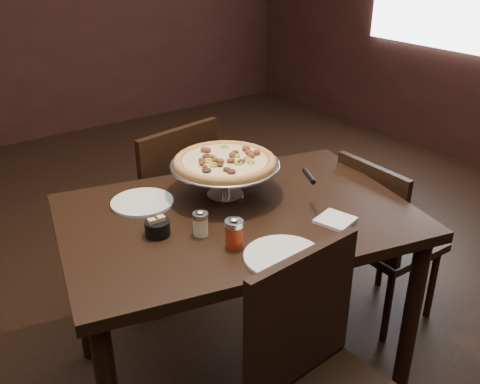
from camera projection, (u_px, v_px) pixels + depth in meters
room at (243, 50)px, 1.90m from camera, size 6.04×7.04×2.84m
dining_table at (237, 236)px, 2.08m from camera, size 1.48×1.16×0.82m
pizza_stand at (225, 162)px, 2.10m from camera, size 0.44×0.44×0.18m
parmesan_shaker at (200, 223)px, 1.86m from camera, size 0.06×0.06×0.10m
pepper_flake_shaker at (234, 233)px, 1.79m from camera, size 0.06×0.06×0.11m
packet_caddy at (157, 228)px, 1.87m from camera, size 0.09×0.09×0.07m
napkin_stack at (335, 220)px, 1.96m from camera, size 0.15×0.15×0.01m
plate_left at (142, 202)px, 2.10m from camera, size 0.24×0.24×0.01m
plate_near at (284, 257)px, 1.74m from camera, size 0.27×0.27×0.01m
serving_spatula at (309, 177)px, 1.98m from camera, size 0.15×0.15×0.02m
chair_far at (166, 206)px, 2.69m from camera, size 0.53×0.53×0.98m
chair_side at (381, 236)px, 2.55m from camera, size 0.42×0.42×0.87m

